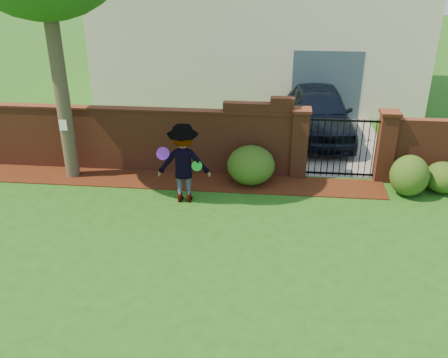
# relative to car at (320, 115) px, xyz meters

# --- Properties ---
(ground) EXTENTS (80.00, 80.00, 0.01)m
(ground) POSITION_rel_car_xyz_m (-3.16, -6.92, -0.81)
(ground) COLOR #1D4E13
(ground) RESTS_ON ground
(mulch_bed) EXTENTS (11.10, 1.08, 0.03)m
(mulch_bed) POSITION_rel_car_xyz_m (-4.11, -3.58, -0.79)
(mulch_bed) COLOR #361509
(mulch_bed) RESTS_ON ground
(brick_wall) EXTENTS (8.70, 0.31, 2.16)m
(brick_wall) POSITION_rel_car_xyz_m (-5.17, -2.92, 0.12)
(brick_wall) COLOR maroon
(brick_wall) RESTS_ON ground
(pillar_left) EXTENTS (0.50, 0.50, 1.88)m
(pillar_left) POSITION_rel_car_xyz_m (-0.76, -2.92, 0.15)
(pillar_left) COLOR maroon
(pillar_left) RESTS_ON ground
(pillar_right) EXTENTS (0.50, 0.50, 1.88)m
(pillar_right) POSITION_rel_car_xyz_m (1.44, -2.92, 0.15)
(pillar_right) COLOR maroon
(pillar_right) RESTS_ON ground
(iron_gate) EXTENTS (1.78, 0.03, 1.60)m
(iron_gate) POSITION_rel_car_xyz_m (0.34, -2.92, 0.05)
(iron_gate) COLOR black
(iron_gate) RESTS_ON ground
(driveway) EXTENTS (3.20, 8.00, 0.01)m
(driveway) POSITION_rel_car_xyz_m (0.34, 1.08, -0.80)
(driveway) COLOR slate
(driveway) RESTS_ON ground
(house) EXTENTS (12.40, 6.40, 6.30)m
(house) POSITION_rel_car_xyz_m (-2.16, 5.07, 2.36)
(house) COLOR #ECE3C5
(house) RESTS_ON ground
(car) EXTENTS (2.21, 4.83, 1.61)m
(car) POSITION_rel_car_xyz_m (0.00, 0.00, 0.00)
(car) COLOR black
(car) RESTS_ON ground
(paper_notice) EXTENTS (0.20, 0.01, 0.28)m
(paper_notice) POSITION_rel_car_xyz_m (-6.76, -3.71, 0.70)
(paper_notice) COLOR white
(paper_notice) RESTS_ON tree
(shrub_left) EXTENTS (1.23, 1.23, 1.01)m
(shrub_left) POSITION_rel_car_xyz_m (-1.99, -3.48, -0.30)
(shrub_left) COLOR #1F4514
(shrub_left) RESTS_ON ground
(shrub_middle) EXTENTS (0.94, 0.94, 1.03)m
(shrub_middle) POSITION_rel_car_xyz_m (1.91, -3.74, -0.29)
(shrub_middle) COLOR #1F4514
(shrub_middle) RESTS_ON ground
(shrub_right) EXTENTS (0.88, 0.88, 0.78)m
(shrub_right) POSITION_rel_car_xyz_m (2.80, -3.49, -0.41)
(shrub_right) COLOR #1F4514
(shrub_right) RESTS_ON ground
(man) EXTENTS (1.31, 0.82, 1.94)m
(man) POSITION_rel_car_xyz_m (-3.53, -4.63, 0.17)
(man) COLOR gray
(man) RESTS_ON ground
(frisbee_purple) EXTENTS (0.31, 0.18, 0.30)m
(frisbee_purple) POSITION_rel_car_xyz_m (-3.95, -4.87, 0.52)
(frisbee_purple) COLOR purple
(frisbee_purple) RESTS_ON man
(frisbee_green) EXTENTS (0.25, 0.06, 0.25)m
(frisbee_green) POSITION_rel_car_xyz_m (-3.19, -4.73, 0.18)
(frisbee_green) COLOR green
(frisbee_green) RESTS_ON man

